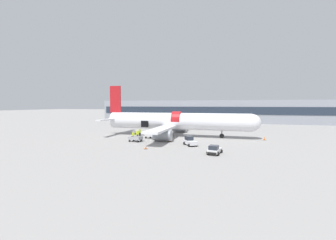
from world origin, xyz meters
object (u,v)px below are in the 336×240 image
object	(u,v)px
baggage_cart_loading	(152,136)
suitcase_on_tarmac_upright	(141,138)
airplane	(175,122)
ground_crew_driver	(133,135)
baggage_tug_mid	(190,142)
ground_crew_supervisor	(138,134)
baggage_tug_lead	(214,150)
baggage_cart_queued	(136,139)
ground_crew_loader_a	(140,132)
ground_crew_loader_b	(168,133)

from	to	relation	value
baggage_cart_loading	suitcase_on_tarmac_upright	distance (m)	2.50
airplane	ground_crew_driver	distance (m)	9.70
baggage_tug_mid	suitcase_on_tarmac_upright	size ratio (longest dim) A/B	3.98
ground_crew_supervisor	baggage_cart_loading	bearing A→B (deg)	19.28
ground_crew_supervisor	suitcase_on_tarmac_upright	bearing A→B (deg)	-39.86
baggage_tug_lead	baggage_cart_loading	xyz separation A→B (m)	(-13.38, 11.32, -0.08)
baggage_cart_queued	ground_crew_loader_a	bearing A→B (deg)	106.49
baggage_tug_mid	suitcase_on_tarmac_upright	distance (m)	11.09
baggage_cart_loading	ground_crew_supervisor	distance (m)	2.94
ground_crew_loader_b	baggage_cart_loading	bearing A→B (deg)	-145.93
ground_crew_loader_b	suitcase_on_tarmac_upright	world-z (taller)	ground_crew_loader_b
airplane	ground_crew_loader_a	xyz separation A→B (m)	(-7.23, -2.54, -2.29)
ground_crew_loader_a	ground_crew_driver	world-z (taller)	ground_crew_loader_a
ground_crew_loader_b	ground_crew_driver	bearing A→B (deg)	-150.23
ground_crew_loader_a	suitcase_on_tarmac_upright	distance (m)	4.33
baggage_tug_mid	baggage_cart_loading	distance (m)	10.52
baggage_cart_loading	ground_crew_loader_a	size ratio (longest dim) A/B	2.04
airplane	ground_crew_loader_b	distance (m)	3.55
baggage_cart_loading	ground_crew_driver	distance (m)	3.76
baggage_cart_loading	suitcase_on_tarmac_upright	bearing A→B (deg)	-128.76
airplane	ground_crew_loader_b	xyz separation A→B (m)	(-0.93, -2.52, -2.33)
baggage_cart_loading	ground_crew_loader_b	size ratio (longest dim) A/B	2.13
baggage_cart_queued	ground_crew_supervisor	distance (m)	3.67
ground_crew_loader_b	ground_crew_supervisor	xyz separation A→B (m)	(-5.59, -2.88, 0.06)
baggage_cart_queued	suitcase_on_tarmac_upright	xyz separation A→B (m)	(0.02, 2.46, -0.11)
baggage_tug_mid	baggage_cart_queued	xyz separation A→B (m)	(-10.49, 1.19, -0.21)
ground_crew_supervisor	baggage_cart_queued	bearing A→B (deg)	-71.40
ground_crew_driver	suitcase_on_tarmac_upright	distance (m)	1.90
ground_crew_loader_b	airplane	bearing A→B (deg)	69.64
baggage_tug_mid	ground_crew_loader_a	size ratio (longest dim) A/B	1.82
suitcase_on_tarmac_upright	baggage_cart_queued	bearing A→B (deg)	-90.48
baggage_tug_lead	baggage_cart_loading	world-z (taller)	baggage_tug_lead
suitcase_on_tarmac_upright	ground_crew_loader_a	bearing A→B (deg)	116.13
airplane	ground_crew_driver	size ratio (longest dim) A/B	22.65
baggage_tug_lead	baggage_tug_mid	xyz separation A→B (m)	(-4.47, 5.72, 0.10)
ground_crew_loader_a	suitcase_on_tarmac_upright	xyz separation A→B (m)	(1.89, -3.85, -0.59)
airplane	suitcase_on_tarmac_upright	size ratio (longest dim) A/B	42.35
baggage_cart_loading	ground_crew_loader_b	bearing A→B (deg)	34.07
baggage_tug_lead	baggage_cart_loading	bearing A→B (deg)	139.78
ground_crew_loader_a	airplane	bearing A→B (deg)	19.34
ground_crew_loader_a	ground_crew_loader_b	world-z (taller)	ground_crew_loader_a
baggage_tug_lead	suitcase_on_tarmac_upright	distance (m)	17.64
baggage_cart_queued	ground_crew_loader_b	world-z (taller)	ground_crew_loader_b
airplane	baggage_cart_loading	bearing A→B (deg)	-130.40
baggage_tug_mid	ground_crew_loader_a	distance (m)	14.46
airplane	baggage_cart_loading	distance (m)	6.45
baggage_tug_mid	baggage_cart_loading	size ratio (longest dim) A/B	0.89
baggage_tug_mid	ground_crew_supervisor	world-z (taller)	ground_crew_supervisor
ground_crew_supervisor	suitcase_on_tarmac_upright	distance (m)	1.65
baggage_cart_loading	airplane	bearing A→B (deg)	49.60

